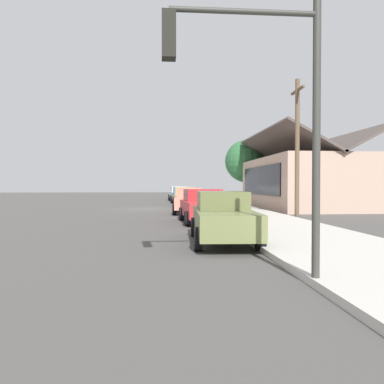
% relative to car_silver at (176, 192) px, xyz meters
% --- Properties ---
extents(ground_plane, '(120.00, 120.00, 0.00)m').
position_rel_car_silver_xyz_m(ground_plane, '(19.47, -2.73, -0.81)').
color(ground_plane, '#4C4947').
extents(sidewalk_curb, '(60.00, 4.20, 0.16)m').
position_rel_car_silver_xyz_m(sidewalk_curb, '(19.47, 2.87, -0.73)').
color(sidewalk_curb, beige).
rests_on(sidewalk_curb, ground).
extents(car_silver, '(4.85, 2.15, 1.59)m').
position_rel_car_silver_xyz_m(car_silver, '(0.00, 0.00, 0.00)').
color(car_silver, silver).
rests_on(car_silver, ground).
extents(car_ivory, '(4.48, 2.27, 1.59)m').
position_rel_car_silver_xyz_m(car_ivory, '(6.17, 0.02, 0.00)').
color(car_ivory, silver).
rests_on(car_ivory, ground).
extents(car_skyblue, '(4.77, 2.18, 1.59)m').
position_rel_car_silver_xyz_m(car_skyblue, '(12.05, 0.12, 0.00)').
color(car_skyblue, '#8CB7E0').
rests_on(car_skyblue, ground).
extents(car_mustard, '(4.86, 2.03, 1.59)m').
position_rel_car_silver_xyz_m(car_mustard, '(18.01, 0.01, 0.00)').
color(car_mustard, gold).
rests_on(car_mustard, ground).
extents(car_coral, '(4.87, 2.24, 1.59)m').
position_rel_car_silver_xyz_m(car_coral, '(23.71, -0.10, 0.00)').
color(car_coral, '#EA8C75').
rests_on(car_coral, ground).
extents(car_cherry, '(4.42, 2.21, 1.59)m').
position_rel_car_silver_xyz_m(car_cherry, '(29.79, 0.12, -0.00)').
color(car_cherry, red).
rests_on(car_cherry, ground).
extents(car_olive, '(4.78, 2.09, 1.59)m').
position_rel_car_silver_xyz_m(car_olive, '(35.87, 0.06, -0.00)').
color(car_olive, olive).
rests_on(car_olive, ground).
extents(storefront_building, '(13.31, 7.39, 5.87)m').
position_rel_car_silver_xyz_m(storefront_building, '(18.99, 9.26, 1.26)').
color(storefront_building, tan).
rests_on(storefront_building, ground).
extents(shade_tree, '(4.15, 4.15, 6.19)m').
position_rel_car_silver_xyz_m(shade_tree, '(10.91, 6.44, 3.28)').
color(shade_tree, brown).
rests_on(shade_tree, ground).
extents(traffic_light_main, '(0.37, 2.79, 5.20)m').
position_rel_car_silver_xyz_m(traffic_light_main, '(41.10, -0.19, 2.68)').
color(traffic_light_main, '#383833').
rests_on(traffic_light_main, ground).
extents(utility_pole_wooden, '(1.80, 0.24, 7.50)m').
position_rel_car_silver_xyz_m(utility_pole_wooden, '(27.62, 5.47, 3.11)').
color(utility_pole_wooden, brown).
rests_on(utility_pole_wooden, ground).
extents(fire_hydrant_red, '(0.22, 0.22, 0.71)m').
position_rel_car_silver_xyz_m(fire_hydrant_red, '(15.61, 1.47, -0.32)').
color(fire_hydrant_red, red).
rests_on(fire_hydrant_red, sidewalk_curb).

